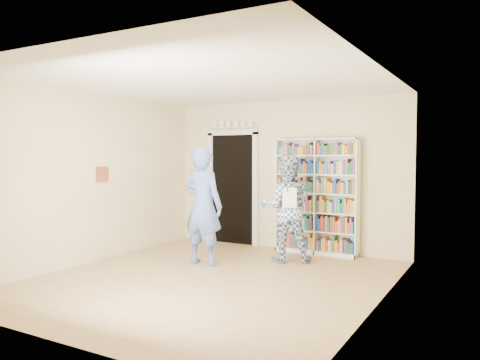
# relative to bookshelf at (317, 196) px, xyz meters

# --- Properties ---
(floor) EXTENTS (5.00, 5.00, 0.00)m
(floor) POSITION_rel_bookshelf_xyz_m (-0.66, -2.34, -1.01)
(floor) COLOR #9A724A
(floor) RESTS_ON ground
(ceiling) EXTENTS (5.00, 5.00, 0.00)m
(ceiling) POSITION_rel_bookshelf_xyz_m (-0.66, -2.34, 1.69)
(ceiling) COLOR white
(ceiling) RESTS_ON wall_back
(wall_back) EXTENTS (4.50, 0.00, 4.50)m
(wall_back) POSITION_rel_bookshelf_xyz_m (-0.66, 0.16, 0.34)
(wall_back) COLOR beige
(wall_back) RESTS_ON floor
(wall_left) EXTENTS (0.00, 5.00, 5.00)m
(wall_left) POSITION_rel_bookshelf_xyz_m (-2.91, -2.34, 0.34)
(wall_left) COLOR beige
(wall_left) RESTS_ON floor
(wall_right) EXTENTS (0.00, 5.00, 5.00)m
(wall_right) POSITION_rel_bookshelf_xyz_m (1.59, -2.34, 0.34)
(wall_right) COLOR beige
(wall_right) RESTS_ON floor
(bookshelf) EXTENTS (1.45, 0.27, 1.99)m
(bookshelf) POSITION_rel_bookshelf_xyz_m (0.00, 0.00, 0.00)
(bookshelf) COLOR white
(bookshelf) RESTS_ON floor
(doorway) EXTENTS (1.10, 0.08, 2.43)m
(doorway) POSITION_rel_bookshelf_xyz_m (-1.76, 0.13, 0.17)
(doorway) COLOR black
(doorway) RESTS_ON floor
(wall_art) EXTENTS (0.03, 0.25, 0.25)m
(wall_art) POSITION_rel_bookshelf_xyz_m (-2.89, -2.14, 0.39)
(wall_art) COLOR brown
(wall_art) RESTS_ON wall_left
(man_blue) EXTENTS (0.67, 0.45, 1.83)m
(man_blue) POSITION_rel_bookshelf_xyz_m (-1.27, -1.63, -0.09)
(man_blue) COLOR #526EB6
(man_blue) RESTS_ON floor
(man_plaid) EXTENTS (1.04, 0.96, 1.72)m
(man_plaid) POSITION_rel_bookshelf_xyz_m (-0.22, -0.80, -0.15)
(man_plaid) COLOR navy
(man_plaid) RESTS_ON floor
(paper_sheet) EXTENTS (0.22, 0.06, 0.31)m
(paper_sheet) POSITION_rel_bookshelf_xyz_m (-0.06, -1.04, 0.05)
(paper_sheet) COLOR white
(paper_sheet) RESTS_ON man_plaid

